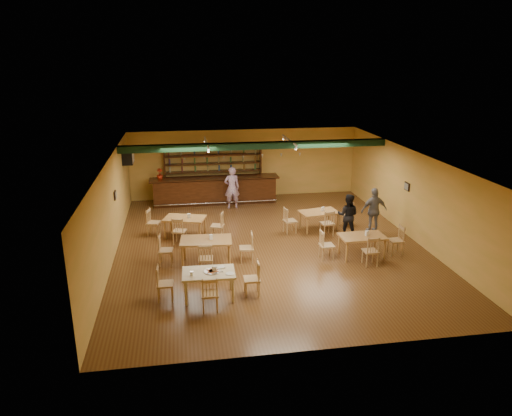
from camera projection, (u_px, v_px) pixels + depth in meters
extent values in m
plane|color=#553418|center=(269.00, 246.00, 15.98)|extent=(12.00, 12.00, 0.00)
cube|color=black|center=(256.00, 146.00, 17.74)|extent=(10.00, 0.30, 0.25)
cube|color=silver|center=(206.00, 142.00, 18.01)|extent=(0.05, 2.50, 0.05)
cube|color=silver|center=(289.00, 140.00, 18.49)|extent=(0.05, 2.50, 0.05)
cube|color=silver|center=(128.00, 156.00, 18.49)|extent=(0.34, 0.70, 0.48)
cube|color=black|center=(115.00, 195.00, 15.65)|extent=(0.04, 0.34, 0.28)
cube|color=black|center=(407.00, 187.00, 16.68)|extent=(0.04, 0.34, 0.28)
cube|color=black|center=(215.00, 190.00, 20.44)|extent=(5.45, 0.85, 1.13)
cube|color=black|center=(213.00, 174.00, 20.85)|extent=(4.21, 0.40, 2.28)
imported|color=#B32710|center=(160.00, 174.00, 19.85)|extent=(0.34, 0.34, 0.47)
cube|color=#AB713C|center=(185.00, 227.00, 16.69)|extent=(1.58, 1.22, 0.70)
cube|color=#AB713C|center=(319.00, 220.00, 17.38)|extent=(1.48, 1.04, 0.68)
cube|color=#AB713C|center=(206.00, 251.00, 14.53)|extent=(1.61, 1.05, 0.77)
cube|color=#AB713C|center=(362.00, 246.00, 15.03)|extent=(1.41, 0.87, 0.70)
cube|color=#D2BF8C|center=(209.00, 285.00, 12.47)|extent=(1.38, 0.91, 0.73)
cylinder|color=silver|center=(212.00, 271.00, 12.37)|extent=(0.43, 0.43, 0.01)
cylinder|color=#EAE5C6|center=(192.00, 274.00, 12.14)|extent=(0.08, 0.08, 0.11)
cube|color=white|center=(221.00, 267.00, 12.59)|extent=(0.24, 0.20, 0.03)
cube|color=silver|center=(218.00, 270.00, 12.44)|extent=(0.28, 0.29, 0.00)
cylinder|color=white|center=(230.00, 274.00, 12.26)|extent=(0.23, 0.23, 0.01)
imported|color=#84489D|center=(232.00, 188.00, 19.67)|extent=(0.66, 0.46, 1.74)
imported|color=black|center=(348.00, 215.00, 16.62)|extent=(0.92, 0.85, 1.52)
imported|color=gray|center=(374.00, 210.00, 16.95)|extent=(0.98, 0.45, 1.64)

